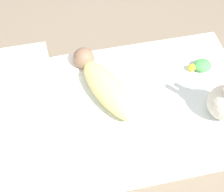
{
  "coord_description": "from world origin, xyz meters",
  "views": [
    {
      "loc": [
        0.22,
        0.95,
        1.67
      ],
      "look_at": [
        0.01,
        -0.04,
        0.19
      ],
      "focal_mm": 50.0,
      "sensor_mm": 36.0,
      "label": 1
    }
  ],
  "objects": [
    {
      "name": "bed_mattress",
      "position": [
        0.0,
        0.0,
        0.07
      ],
      "size": [
        1.6,
        0.91,
        0.14
      ],
      "color": "white",
      "rests_on": "ground_plane"
    },
    {
      "name": "burp_cloth",
      "position": [
        0.18,
        -0.36,
        0.15
      ],
      "size": [
        0.19,
        0.17,
        0.02
      ],
      "color": "white",
      "rests_on": "bed_mattress"
    },
    {
      "name": "ground_plane",
      "position": [
        0.0,
        0.0,
        0.0
      ],
      "size": [
        12.0,
        12.0,
        0.0
      ],
      "primitive_type": "plane",
      "color": "#7A6B56"
    },
    {
      "name": "pillow",
      "position": [
        0.53,
        -0.33,
        0.19
      ],
      "size": [
        0.38,
        0.32,
        0.11
      ],
      "color": "white",
      "rests_on": "bed_mattress"
    },
    {
      "name": "swaddled_baby",
      "position": [
        0.04,
        -0.13,
        0.2
      ],
      "size": [
        0.34,
        0.59,
        0.13
      ],
      "rotation": [
        0.0,
        0.0,
        5.09
      ],
      "color": "#EFDB7F",
      "rests_on": "bed_mattress"
    },
    {
      "name": "turtle_plush",
      "position": [
        -0.59,
        -0.17,
        0.17
      ],
      "size": [
        0.15,
        0.1,
        0.06
      ],
      "color": "#51B756",
      "rests_on": "bed_mattress"
    }
  ]
}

